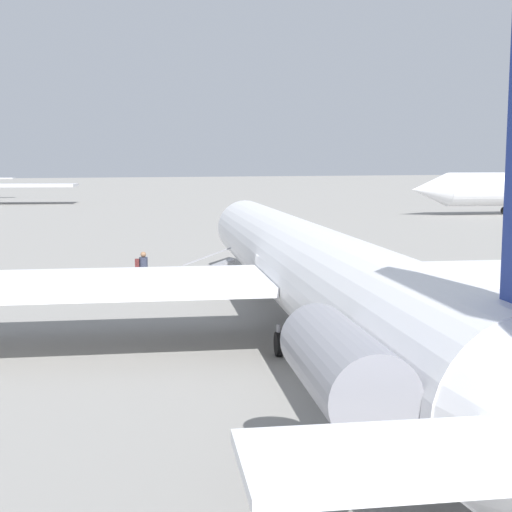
{
  "coord_description": "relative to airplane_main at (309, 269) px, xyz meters",
  "views": [
    {
      "loc": [
        -19.65,
        11.58,
        5.39
      ],
      "look_at": [
        4.33,
        -0.52,
        1.97
      ],
      "focal_mm": 50.0,
      "sensor_mm": 36.0,
      "label": 1
    }
  ],
  "objects": [
    {
      "name": "ground_plane",
      "position": [
        1.0,
        -0.33,
        -2.21
      ],
      "size": [
        600.0,
        600.0,
        0.0
      ],
      "primitive_type": "plane",
      "color": "gray"
    },
    {
      "name": "boarding_stairs",
      "position": [
        10.36,
        0.7,
        -1.83
      ],
      "size": [
        2.22,
        4.13,
        1.8
      ],
      "rotation": [
        0.0,
        0.0,
        -1.89
      ],
      "color": "#99999E",
      "rests_on": "ground"
    },
    {
      "name": "airplane_main",
      "position": [
        0.0,
        0.0,
        0.0
      ],
      "size": [
        34.33,
        26.81,
        7.42
      ],
      "rotation": [
        0.0,
        0.0,
        -0.32
      ],
      "color": "white",
      "rests_on": "ground"
    },
    {
      "name": "passenger",
      "position": [
        10.46,
        2.0,
        -1.21
      ],
      "size": [
        0.43,
        0.57,
        1.74
      ],
      "rotation": [
        0.0,
        0.0,
        -1.89
      ],
      "color": "#23232D",
      "rests_on": "ground"
    }
  ]
}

